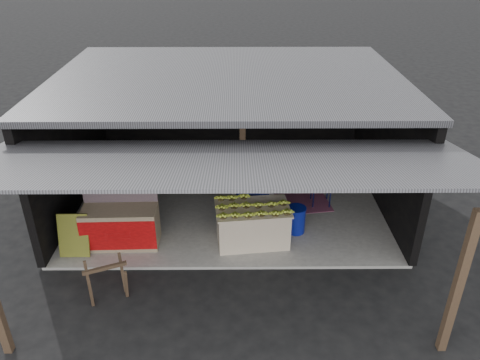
{
  "coord_description": "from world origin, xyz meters",
  "views": [
    {
      "loc": [
        0.18,
        -6.97,
        5.69
      ],
      "look_at": [
        0.25,
        1.53,
        1.1
      ],
      "focal_mm": 35.0,
      "sensor_mm": 36.0,
      "label": 1
    }
  ],
  "objects_px": {
    "water_barrel": "(296,220)",
    "white_crate": "(253,194)",
    "neighbor_stall": "(121,224)",
    "banana_table": "(252,224)",
    "sawhorse": "(107,279)",
    "plastic_chair": "(321,179)"
  },
  "relations": [
    {
      "from": "water_barrel",
      "to": "sawhorse",
      "type": "bearing_deg",
      "value": -150.49
    },
    {
      "from": "sawhorse",
      "to": "white_crate",
      "type": "bearing_deg",
      "value": 23.37
    },
    {
      "from": "neighbor_stall",
      "to": "white_crate",
      "type": "bearing_deg",
      "value": 20.83
    },
    {
      "from": "water_barrel",
      "to": "white_crate",
      "type": "bearing_deg",
      "value": 141.27
    },
    {
      "from": "sawhorse",
      "to": "neighbor_stall",
      "type": "bearing_deg",
      "value": 70.71
    },
    {
      "from": "sawhorse",
      "to": "water_barrel",
      "type": "relative_size",
      "value": 1.49
    },
    {
      "from": "sawhorse",
      "to": "plastic_chair",
      "type": "relative_size",
      "value": 0.85
    },
    {
      "from": "neighbor_stall",
      "to": "water_barrel",
      "type": "height_order",
      "value": "neighbor_stall"
    },
    {
      "from": "banana_table",
      "to": "neighbor_stall",
      "type": "xyz_separation_m",
      "value": [
        -2.61,
        -0.06,
        0.05
      ]
    },
    {
      "from": "banana_table",
      "to": "white_crate",
      "type": "relative_size",
      "value": 1.56
    },
    {
      "from": "plastic_chair",
      "to": "sawhorse",
      "type": "bearing_deg",
      "value": -141.42
    },
    {
      "from": "banana_table",
      "to": "plastic_chair",
      "type": "distance_m",
      "value": 2.26
    },
    {
      "from": "banana_table",
      "to": "water_barrel",
      "type": "bearing_deg",
      "value": 13.63
    },
    {
      "from": "water_barrel",
      "to": "banana_table",
      "type": "bearing_deg",
      "value": -159.94
    },
    {
      "from": "neighbor_stall",
      "to": "plastic_chair",
      "type": "distance_m",
      "value": 4.53
    },
    {
      "from": "banana_table",
      "to": "neighbor_stall",
      "type": "bearing_deg",
      "value": 174.89
    },
    {
      "from": "banana_table",
      "to": "water_barrel",
      "type": "xyz_separation_m",
      "value": [
        0.92,
        0.34,
        -0.13
      ]
    },
    {
      "from": "white_crate",
      "to": "water_barrel",
      "type": "relative_size",
      "value": 1.8
    },
    {
      "from": "banana_table",
      "to": "white_crate",
      "type": "bearing_deg",
      "value": 80.9
    },
    {
      "from": "white_crate",
      "to": "neighbor_stall",
      "type": "height_order",
      "value": "neighbor_stall"
    },
    {
      "from": "banana_table",
      "to": "sawhorse",
      "type": "distance_m",
      "value": 3.0
    },
    {
      "from": "neighbor_stall",
      "to": "banana_table",
      "type": "bearing_deg",
      "value": -0.21
    }
  ]
}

